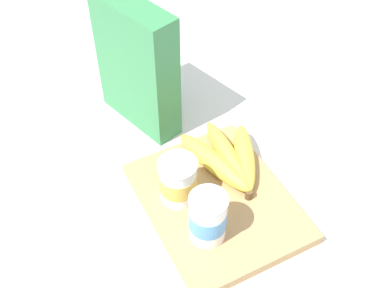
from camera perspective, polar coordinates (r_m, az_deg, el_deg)
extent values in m
plane|color=silver|center=(0.91, 2.86, -7.07)|extent=(2.40, 2.40, 0.00)
cube|color=tan|center=(0.90, 2.88, -6.68)|extent=(0.31, 0.24, 0.02)
cube|color=#38844C|center=(0.99, -6.36, 8.96)|extent=(0.20, 0.11, 0.27)
cylinder|color=white|center=(0.81, 1.83, -8.53)|extent=(0.06, 0.06, 0.09)
cylinder|color=#5193D1|center=(0.81, 1.83, -8.53)|extent=(0.06, 0.06, 0.04)
cylinder|color=silver|center=(0.77, 1.91, -6.49)|extent=(0.06, 0.06, 0.00)
cylinder|color=white|center=(0.87, -1.61, -4.26)|extent=(0.07, 0.07, 0.08)
cylinder|color=gold|center=(0.87, -1.61, -4.26)|extent=(0.07, 0.07, 0.04)
cylinder|color=silver|center=(0.83, -1.67, -2.37)|extent=(0.07, 0.07, 0.00)
ellipsoid|color=yellow|center=(0.94, 6.08, -1.47)|extent=(0.17, 0.11, 0.03)
ellipsoid|color=yellow|center=(0.94, 4.11, -1.28)|extent=(0.19, 0.05, 0.04)
ellipsoid|color=yellow|center=(0.92, 2.48, -2.07)|extent=(0.19, 0.08, 0.04)
cylinder|color=brown|center=(0.89, 6.57, -5.81)|extent=(0.01, 0.01, 0.02)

